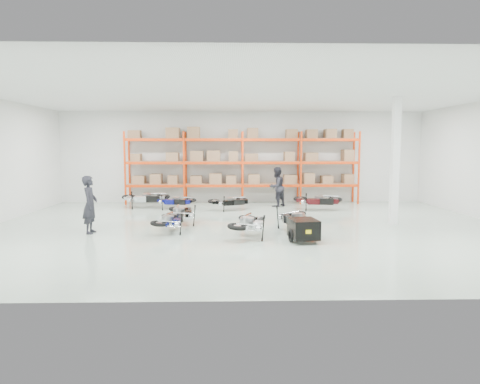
{
  "coord_description": "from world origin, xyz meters",
  "views": [
    {
      "loc": [
        -0.62,
        -14.41,
        2.75
      ],
      "look_at": [
        -0.24,
        1.28,
        1.1
      ],
      "focal_mm": 32.0,
      "sensor_mm": 36.0,
      "label": 1
    }
  ],
  "objects_px": {
    "trailer": "(303,229)",
    "person_left": "(90,205)",
    "moto_silver_left": "(250,220)",
    "moto_black_far_left": "(181,210)",
    "moto_blue_centre": "(170,217)",
    "moto_back_d": "(318,198)",
    "moto_back_b": "(145,195)",
    "moto_back_c": "(230,199)",
    "person_back": "(277,187)",
    "moto_back_a": "(175,199)",
    "moto_touring_right": "(295,215)"
  },
  "relations": [
    {
      "from": "moto_blue_centre",
      "to": "moto_back_d",
      "type": "height_order",
      "value": "moto_back_d"
    },
    {
      "from": "moto_back_a",
      "to": "moto_back_b",
      "type": "bearing_deg",
      "value": 81.26
    },
    {
      "from": "moto_black_far_left",
      "to": "trailer",
      "type": "bearing_deg",
      "value": 138.57
    },
    {
      "from": "person_left",
      "to": "person_back",
      "type": "relative_size",
      "value": 1.01
    },
    {
      "from": "moto_silver_left",
      "to": "moto_back_c",
      "type": "relative_size",
      "value": 1.12
    },
    {
      "from": "moto_blue_centre",
      "to": "person_left",
      "type": "distance_m",
      "value": 2.58
    },
    {
      "from": "trailer",
      "to": "person_left",
      "type": "bearing_deg",
      "value": 160.43
    },
    {
      "from": "moto_blue_centre",
      "to": "moto_back_d",
      "type": "relative_size",
      "value": 0.88
    },
    {
      "from": "trailer",
      "to": "moto_back_b",
      "type": "bearing_deg",
      "value": 122.4
    },
    {
      "from": "moto_black_far_left",
      "to": "moto_back_a",
      "type": "height_order",
      "value": "moto_black_far_left"
    },
    {
      "from": "moto_blue_centre",
      "to": "moto_back_b",
      "type": "bearing_deg",
      "value": -65.38
    },
    {
      "from": "moto_back_b",
      "to": "person_back",
      "type": "height_order",
      "value": "person_back"
    },
    {
      "from": "moto_back_c",
      "to": "person_back",
      "type": "bearing_deg",
      "value": -83.99
    },
    {
      "from": "moto_back_a",
      "to": "person_back",
      "type": "xyz_separation_m",
      "value": [
        4.61,
        0.79,
        0.44
      ]
    },
    {
      "from": "moto_blue_centre",
      "to": "moto_back_b",
      "type": "relative_size",
      "value": 0.86
    },
    {
      "from": "moto_silver_left",
      "to": "moto_back_b",
      "type": "distance_m",
      "value": 7.9
    },
    {
      "from": "moto_black_far_left",
      "to": "moto_back_c",
      "type": "relative_size",
      "value": 1.08
    },
    {
      "from": "moto_back_d",
      "to": "person_left",
      "type": "relative_size",
      "value": 0.98
    },
    {
      "from": "moto_silver_left",
      "to": "moto_back_a",
      "type": "distance_m",
      "value": 6.71
    },
    {
      "from": "moto_touring_right",
      "to": "moto_back_a",
      "type": "xyz_separation_m",
      "value": [
        -4.57,
        5.11,
        -0.07
      ]
    },
    {
      "from": "trailer",
      "to": "moto_back_d",
      "type": "relative_size",
      "value": 0.88
    },
    {
      "from": "moto_silver_left",
      "to": "moto_touring_right",
      "type": "xyz_separation_m",
      "value": [
        1.52,
        0.87,
        0.0
      ]
    },
    {
      "from": "moto_blue_centre",
      "to": "moto_back_c",
      "type": "distance_m",
      "value": 5.19
    },
    {
      "from": "moto_touring_right",
      "to": "person_left",
      "type": "distance_m",
      "value": 6.61
    },
    {
      "from": "moto_back_c",
      "to": "person_back",
      "type": "distance_m",
      "value": 2.49
    },
    {
      "from": "moto_back_c",
      "to": "moto_back_b",
      "type": "bearing_deg",
      "value": 55.15
    },
    {
      "from": "moto_back_b",
      "to": "moto_back_c",
      "type": "height_order",
      "value": "moto_back_b"
    },
    {
      "from": "moto_touring_right",
      "to": "person_left",
      "type": "relative_size",
      "value": 0.97
    },
    {
      "from": "moto_back_a",
      "to": "moto_back_d",
      "type": "relative_size",
      "value": 0.86
    },
    {
      "from": "moto_back_c",
      "to": "moto_back_d",
      "type": "relative_size",
      "value": 0.88
    },
    {
      "from": "moto_silver_left",
      "to": "moto_back_a",
      "type": "height_order",
      "value": "moto_silver_left"
    },
    {
      "from": "moto_back_b",
      "to": "moto_back_d",
      "type": "relative_size",
      "value": 1.03
    },
    {
      "from": "trailer",
      "to": "moto_back_a",
      "type": "distance_m",
      "value": 8.12
    },
    {
      "from": "moto_back_c",
      "to": "moto_back_d",
      "type": "xyz_separation_m",
      "value": [
        3.85,
        -0.05,
        0.07
      ]
    },
    {
      "from": "moto_touring_right",
      "to": "moto_back_a",
      "type": "height_order",
      "value": "moto_touring_right"
    },
    {
      "from": "moto_touring_right",
      "to": "moto_back_c",
      "type": "height_order",
      "value": "moto_touring_right"
    },
    {
      "from": "moto_back_a",
      "to": "person_back",
      "type": "height_order",
      "value": "person_back"
    },
    {
      "from": "moto_touring_right",
      "to": "moto_back_c",
      "type": "bearing_deg",
      "value": 111.9
    },
    {
      "from": "moto_black_far_left",
      "to": "person_back",
      "type": "bearing_deg",
      "value": -134.64
    },
    {
      "from": "moto_blue_centre",
      "to": "moto_silver_left",
      "type": "bearing_deg",
      "value": 168.32
    },
    {
      "from": "moto_silver_left",
      "to": "moto_black_far_left",
      "type": "xyz_separation_m",
      "value": [
        -2.35,
        2.29,
        -0.02
      ]
    },
    {
      "from": "moto_back_a",
      "to": "moto_back_d",
      "type": "bearing_deg",
      "value": -81.43
    },
    {
      "from": "moto_blue_centre",
      "to": "moto_back_d",
      "type": "distance_m",
      "value": 7.49
    },
    {
      "from": "person_back",
      "to": "person_left",
      "type": "bearing_deg",
      "value": -0.89
    },
    {
      "from": "moto_black_far_left",
      "to": "moto_back_d",
      "type": "height_order",
      "value": "moto_back_d"
    },
    {
      "from": "moto_back_a",
      "to": "moto_touring_right",
      "type": "bearing_deg",
      "value": -125.94
    },
    {
      "from": "moto_blue_centre",
      "to": "moto_black_far_left",
      "type": "xyz_separation_m",
      "value": [
        0.19,
        1.48,
        0.04
      ]
    },
    {
      "from": "moto_back_a",
      "to": "person_left",
      "type": "relative_size",
      "value": 0.85
    },
    {
      "from": "moto_black_far_left",
      "to": "person_left",
      "type": "height_order",
      "value": "person_left"
    },
    {
      "from": "moto_back_c",
      "to": "person_back",
      "type": "xyz_separation_m",
      "value": [
        2.17,
        1.15,
        0.43
      ]
    }
  ]
}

